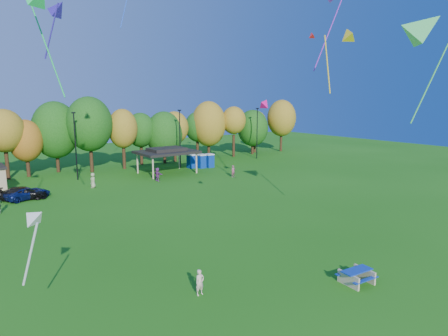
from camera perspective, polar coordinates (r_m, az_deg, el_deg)
ground at (r=22.45m, az=6.53°, el=-19.46°), size 160.00×160.00×0.00m
tree_line at (r=61.17m, az=-24.70°, el=4.39°), size 93.57×10.55×11.15m
lamp_posts at (r=56.65m, az=-20.46°, el=3.26°), size 64.50×0.25×9.09m
pavilion at (r=58.59m, az=-8.19°, el=2.35°), size 8.20×6.20×3.77m
porta_potties at (r=62.94m, az=-3.32°, el=1.02°), size 3.75×2.43×2.18m
picnic_table at (r=26.05m, az=18.41°, el=-14.35°), size 2.10×1.80×0.85m
kite_flyer at (r=23.44m, az=-3.46°, el=-15.99°), size 0.56×0.38×1.50m
car_c at (r=48.80m, az=-26.27°, el=-3.24°), size 5.17×3.44×1.32m
car_d at (r=48.78m, az=-26.75°, el=-3.24°), size 5.15×3.31×1.39m
far_person_0 at (r=53.61m, az=-9.48°, el=-0.92°), size 0.80×1.75×1.82m
far_person_3 at (r=55.63m, az=1.33°, el=-0.46°), size 0.61×0.41×1.65m
far_person_4 at (r=51.62m, az=-18.21°, el=-1.69°), size 1.04×1.08×1.86m
kite_0 at (r=18.78m, az=-25.22°, el=-6.52°), size 1.54×1.94×3.35m
kite_1 at (r=32.04m, az=26.94°, el=17.46°), size 4.33×4.53×8.11m
kite_2 at (r=59.34m, az=12.44°, el=18.11°), size 1.54×1.64×1.30m
kite_3 at (r=33.60m, az=-22.64°, el=20.29°), size 2.41×2.60×4.59m
kite_12 at (r=31.38m, az=5.85°, el=9.23°), size 1.30×1.12×1.11m
kite_15 at (r=34.24m, az=17.24°, el=17.73°), size 2.16×3.11×5.42m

